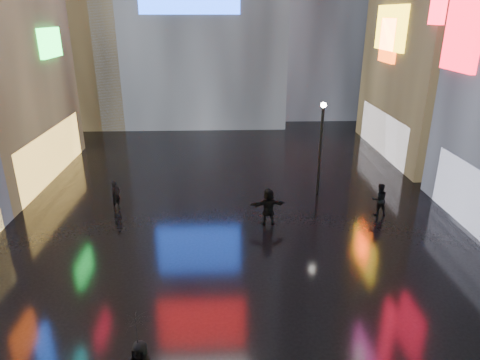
{
  "coord_description": "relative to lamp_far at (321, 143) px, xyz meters",
  "views": [
    {
      "loc": [
        -0.46,
        0.37,
        9.53
      ],
      "look_at": [
        0.0,
        12.0,
        5.0
      ],
      "focal_mm": 32.0,
      "sensor_mm": 36.0,
      "label": 1
    }
  ],
  "objects": [
    {
      "name": "ground",
      "position": [
        -4.84,
        -2.61,
        -2.94
      ],
      "size": [
        140.0,
        140.0,
        0.0
      ],
      "primitive_type": "plane",
      "color": "black",
      "rests_on": "ground"
    },
    {
      "name": "lamp_far",
      "position": [
        0.0,
        0.0,
        0.0
      ],
      "size": [
        0.3,
        0.3,
        5.2
      ],
      "color": "black",
      "rests_on": "ground"
    },
    {
      "name": "pedestrian_5",
      "position": [
        -3.2,
        -3.71,
        -2.02
      ],
      "size": [
        1.76,
        0.71,
        1.84
      ],
      "primitive_type": "imported",
      "rotation": [
        0.0,
        0.0,
        3.24
      ],
      "color": "black",
      "rests_on": "ground"
    },
    {
      "name": "pedestrian_6",
      "position": [
        -10.92,
        -1.68,
        -2.18
      ],
      "size": [
        0.62,
        0.67,
        1.53
      ],
      "primitive_type": "imported",
      "rotation": [
        0.0,
        0.0,
        0.95
      ],
      "color": "black",
      "rests_on": "ground"
    },
    {
      "name": "pedestrian_7",
      "position": [
        2.48,
        -2.87,
        -2.11
      ],
      "size": [
        0.87,
        0.7,
        1.67
      ],
      "primitive_type": "imported",
      "rotation": [
        0.0,
        0.0,
        3.23
      ],
      "color": "black",
      "rests_on": "ground"
    },
    {
      "name": "umbrella_2",
      "position": [
        -7.55,
        -13.47,
        -0.87
      ],
      "size": [
        0.92,
        0.9,
        0.81
      ],
      "primitive_type": "imported",
      "rotation": [
        0.0,
        0.0,
        1.55
      ],
      "color": "black",
      "rests_on": "pedestrian_4"
    }
  ]
}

